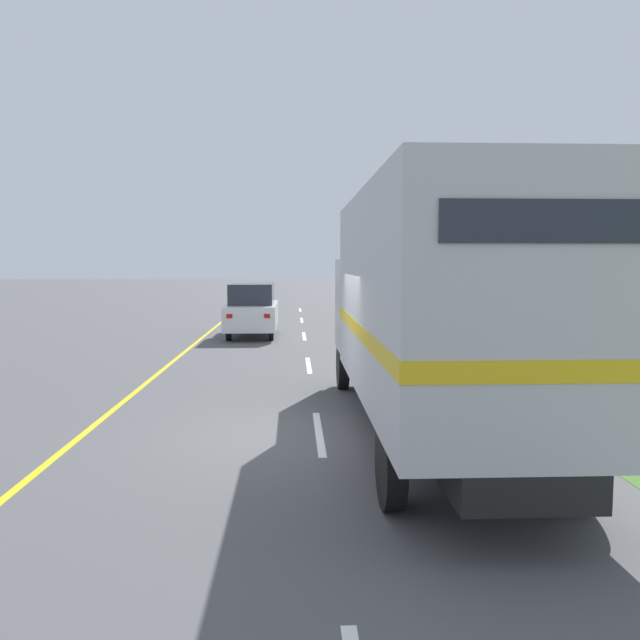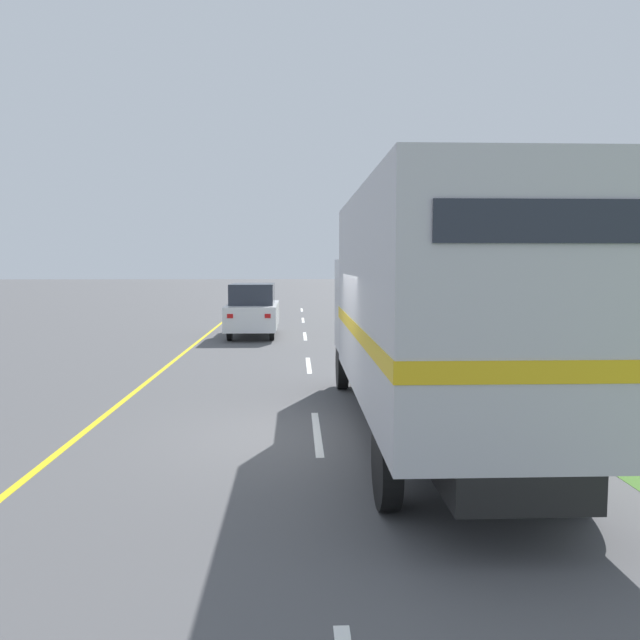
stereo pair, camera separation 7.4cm
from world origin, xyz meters
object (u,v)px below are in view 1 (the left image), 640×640
(horse_trailer_truck, at_px, (433,307))
(roadside_tree_mid, at_px, (515,234))
(lead_car_white, at_px, (252,310))
(delineator_post, at_px, (526,375))
(roadside_tree_near, at_px, (519,247))
(highway_sign, at_px, (535,287))

(horse_trailer_truck, xyz_separation_m, roadside_tree_mid, (8.86, 21.28, 2.09))
(lead_car_white, relative_size, delineator_post, 4.43)
(lead_car_white, relative_size, roadside_tree_near, 0.80)
(lead_car_white, xyz_separation_m, roadside_tree_mid, (12.45, 7.47, 3.14))
(highway_sign, height_order, roadside_tree_near, roadside_tree_near)
(lead_car_white, xyz_separation_m, highway_sign, (8.61, -4.98, 1.00))
(horse_trailer_truck, distance_m, lead_car_white, 14.31)
(lead_car_white, height_order, roadside_tree_mid, roadside_tree_mid)
(roadside_tree_near, xyz_separation_m, delineator_post, (-3.83, -11.01, -2.78))
(roadside_tree_mid, bearing_deg, horse_trailer_truck, -112.60)
(lead_car_white, height_order, roadside_tree_near, roadside_tree_near)
(highway_sign, height_order, roadside_tree_mid, roadside_tree_mid)
(roadside_tree_near, height_order, roadside_tree_mid, roadside_tree_mid)
(horse_trailer_truck, relative_size, highway_sign, 2.93)
(highway_sign, bearing_deg, roadside_tree_near, 75.30)
(horse_trailer_truck, height_order, roadside_tree_mid, roadside_tree_mid)
(roadside_tree_mid, bearing_deg, roadside_tree_near, -108.67)
(lead_car_white, relative_size, roadside_tree_mid, 0.65)
(highway_sign, height_order, delineator_post, highway_sign)
(lead_car_white, bearing_deg, roadside_tree_near, -0.58)
(horse_trailer_truck, bearing_deg, highway_sign, 60.39)
(highway_sign, bearing_deg, lead_car_white, 149.95)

